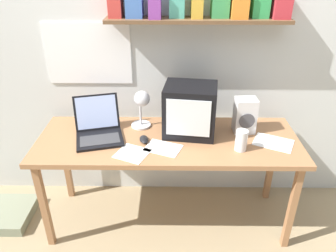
{
  "coord_description": "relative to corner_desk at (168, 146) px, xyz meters",
  "views": [
    {
      "loc": [
        0.02,
        -1.98,
        1.93
      ],
      "look_at": [
        0.0,
        0.0,
        0.85
      ],
      "focal_mm": 35.0,
      "sensor_mm": 36.0,
      "label": 1
    }
  ],
  "objects": [
    {
      "name": "juice_glass",
      "position": [
        0.48,
        -0.14,
        0.13
      ],
      "size": [
        0.08,
        0.08,
        0.14
      ],
      "color": "white",
      "rests_on": "corner_desk"
    },
    {
      "name": "loose_paper_near_laptop",
      "position": [
        0.73,
        -0.05,
        0.06
      ],
      "size": [
        0.31,
        0.28,
        0.0
      ],
      "rotation": [
        0.0,
        0.0,
        -0.45
      ],
      "color": "white",
      "rests_on": "corner_desk"
    },
    {
      "name": "crt_monitor",
      "position": [
        0.15,
        0.09,
        0.24
      ],
      "size": [
        0.39,
        0.33,
        0.36
      ],
      "rotation": [
        0.0,
        0.0,
        -0.13
      ],
      "color": "black",
      "rests_on": "corner_desk"
    },
    {
      "name": "floor_cushion",
      "position": [
        -1.3,
        -0.02,
        -0.64
      ],
      "size": [
        0.4,
        0.4,
        0.08
      ],
      "color": "gray",
      "rests_on": "ground_plane"
    },
    {
      "name": "ground_plane",
      "position": [
        0.0,
        0.0,
        -0.69
      ],
      "size": [
        12.0,
        12.0,
        0.0
      ],
      "primitive_type": "plane",
      "color": "#9D8966"
    },
    {
      "name": "corner_desk",
      "position": [
        0.0,
        0.0,
        0.0
      ],
      "size": [
        1.84,
        0.66,
        0.75
      ],
      "color": "#A16D46",
      "rests_on": "ground_plane"
    },
    {
      "name": "loose_paper_near_monitor",
      "position": [
        -0.03,
        -0.13,
        0.06
      ],
      "size": [
        0.28,
        0.24,
        0.0
      ],
      "rotation": [
        0.0,
        0.0,
        -0.38
      ],
      "color": "white",
      "rests_on": "corner_desk"
    },
    {
      "name": "back_wall",
      "position": [
        0.0,
        0.42,
        0.62
      ],
      "size": [
        5.6,
        0.24,
        2.6
      ],
      "color": "silver",
      "rests_on": "ground_plane"
    },
    {
      "name": "space_heater",
      "position": [
        0.55,
        0.11,
        0.19
      ],
      "size": [
        0.16,
        0.13,
        0.26
      ],
      "rotation": [
        0.0,
        0.0,
        0.05
      ],
      "color": "white",
      "rests_on": "corner_desk"
    },
    {
      "name": "open_notebook",
      "position": [
        -0.23,
        -0.2,
        0.06
      ],
      "size": [
        0.26,
        0.25,
        0.0
      ],
      "rotation": [
        0.0,
        0.0,
        -0.42
      ],
      "color": "white",
      "rests_on": "corner_desk"
    },
    {
      "name": "laptop",
      "position": [
        -0.49,
        0.04,
        0.13
      ],
      "size": [
        0.39,
        0.42,
        0.26
      ],
      "rotation": [
        0.0,
        0.0,
        0.25
      ],
      "color": "black",
      "rests_on": "corner_desk"
    },
    {
      "name": "desk_lamp",
      "position": [
        -0.19,
        0.13,
        0.27
      ],
      "size": [
        0.15,
        0.19,
        0.31
      ],
      "rotation": [
        0.0,
        0.0,
        0.34
      ],
      "color": "silver",
      "rests_on": "corner_desk"
    },
    {
      "name": "computer_mouse",
      "position": [
        -0.17,
        -0.04,
        0.08
      ],
      "size": [
        0.08,
        0.12,
        0.03
      ],
      "rotation": [
        0.0,
        0.0,
        0.21
      ],
      "color": "black",
      "rests_on": "corner_desk"
    }
  ]
}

